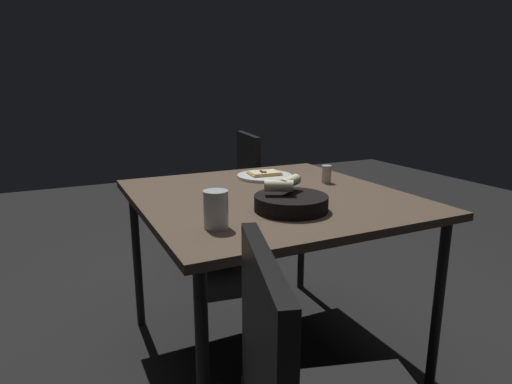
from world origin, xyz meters
TOP-DOWN VIEW (x-y plane):
  - ground at (0.00, 0.00)m, footprint 8.00×8.00m
  - dining_table at (0.00, 0.00)m, footprint 1.13×1.08m
  - pizza_plate at (-0.31, 0.13)m, footprint 0.27×0.27m
  - bread_basket at (0.25, -0.04)m, footprint 0.27×0.27m
  - beer_glass at (0.32, -0.36)m, footprint 0.08×0.08m
  - pepper_shaker at (-0.08, 0.34)m, footprint 0.05×0.05m
  - chair_near at (-0.96, 0.22)m, footprint 0.50×0.50m

SIDE VIEW (x-z plane):
  - ground at x=0.00m, z-range 0.00..0.00m
  - chair_near at x=-0.96m, z-range 0.06..0.96m
  - dining_table at x=0.00m, z-range 0.32..1.08m
  - pizza_plate at x=-0.31m, z-range 0.75..0.78m
  - bread_basket at x=0.25m, z-range 0.73..0.85m
  - pepper_shaker at x=-0.08m, z-range 0.75..0.83m
  - beer_glass at x=0.32m, z-range 0.75..0.87m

